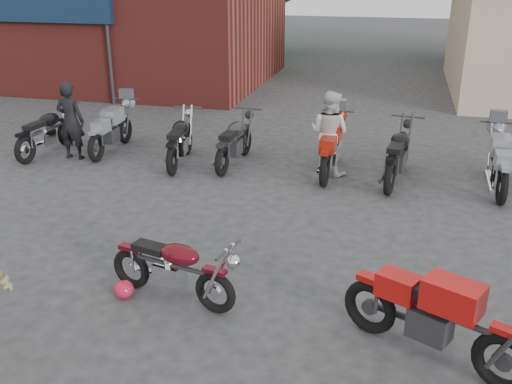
% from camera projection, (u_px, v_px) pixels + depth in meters
% --- Properties ---
extents(ground, '(90.00, 90.00, 0.00)m').
position_uv_depth(ground, '(227.00, 305.00, 7.19)').
color(ground, '#2E2E30').
extents(brick_building, '(12.00, 8.00, 4.00)m').
position_uv_depth(brick_building, '(105.00, 24.00, 21.13)').
color(brick_building, maroon).
rests_on(brick_building, ground).
extents(vintage_motorcycle, '(1.86, 0.97, 1.03)m').
position_uv_depth(vintage_motorcycle, '(173.00, 264.00, 7.11)').
color(vintage_motorcycle, '#500A12').
rests_on(vintage_motorcycle, ground).
extents(sportbike, '(2.17, 1.54, 1.21)m').
position_uv_depth(sportbike, '(439.00, 312.00, 5.97)').
color(sportbike, red).
rests_on(sportbike, ground).
extents(helmet, '(0.33, 0.33, 0.24)m').
position_uv_depth(helmet, '(124.00, 289.00, 7.31)').
color(helmet, red).
rests_on(helmet, ground).
extents(person_dark, '(0.63, 0.42, 1.70)m').
position_uv_depth(person_dark, '(71.00, 121.00, 12.39)').
color(person_dark, black).
rests_on(person_dark, ground).
extents(person_light, '(1.01, 0.90, 1.71)m').
position_uv_depth(person_light, '(329.00, 133.00, 11.49)').
color(person_light, silver).
rests_on(person_light, ground).
extents(row_bike_0, '(0.81, 2.03, 1.15)m').
position_uv_depth(row_bike_0, '(47.00, 129.00, 12.78)').
color(row_bike_0, black).
rests_on(row_bike_0, ground).
extents(row_bike_1, '(0.73, 2.04, 1.17)m').
position_uv_depth(row_bike_1, '(111.00, 127.00, 12.94)').
color(row_bike_1, gray).
rests_on(row_bike_1, ground).
extents(row_bike_2, '(0.95, 2.08, 1.16)m').
position_uv_depth(row_bike_2, '(180.00, 138.00, 12.14)').
color(row_bike_2, black).
rests_on(row_bike_2, ground).
extents(row_bike_3, '(0.77, 2.03, 1.16)m').
position_uv_depth(row_bike_3, '(235.00, 139.00, 12.08)').
color(row_bike_3, '#272629').
rests_on(row_bike_3, ground).
extents(row_bike_4, '(0.71, 2.12, 1.23)m').
position_uv_depth(row_bike_4, '(331.00, 144.00, 11.55)').
color(row_bike_4, '#A41E0D').
rests_on(row_bike_4, ground).
extents(row_bike_5, '(0.98, 2.20, 1.23)m').
position_uv_depth(row_bike_5, '(398.00, 151.00, 11.12)').
color(row_bike_5, black).
rests_on(row_bike_5, ground).
extents(row_bike_6, '(0.74, 2.11, 1.22)m').
position_uv_depth(row_bike_6, '(499.00, 159.00, 10.70)').
color(row_bike_6, gray).
rests_on(row_bike_6, ground).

